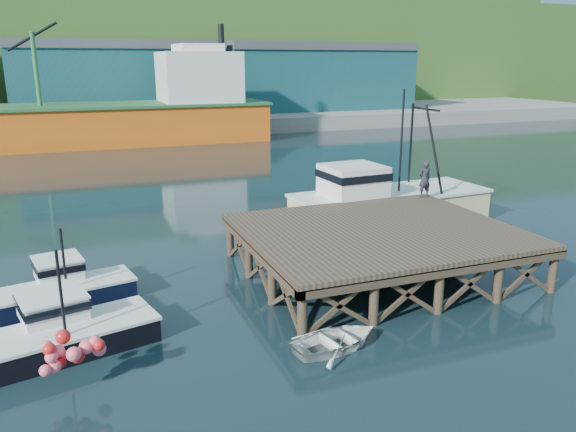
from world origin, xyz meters
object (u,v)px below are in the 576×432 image
trawler (387,199)px  dinghy (336,340)px  boat_black (60,331)px  boat_navy (63,287)px  dockworker (425,179)px

trawler → dinghy: (-9.28, -12.38, -1.30)m
boat_black → dinghy: 9.33m
boat_navy → boat_black: size_ratio=0.86×
dockworker → trawler: bearing=-63.5°
boat_navy → dinghy: (8.60, -7.39, -0.34)m
trawler → dockworker: size_ratio=5.97×
trawler → dinghy: trawler is taller
dinghy → trawler: bearing=-46.4°
boat_black → dinghy: boat_black is taller
trawler → dinghy: bearing=-130.7°
boat_black → boat_navy: bearing=74.9°
boat_navy → boat_black: bearing=-102.8°
boat_black → dinghy: size_ratio=2.02×
boat_black → dockworker: bearing=6.3°
boat_navy → trawler: (17.88, 4.98, 0.96)m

